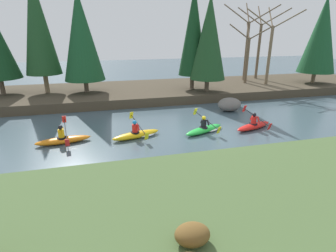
% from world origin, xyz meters
% --- Properties ---
extents(ground_plane, '(90.00, 90.00, 0.00)m').
position_xyz_m(ground_plane, '(0.00, 0.00, 0.00)').
color(ground_plane, '#425660').
extents(riverbank_near, '(44.00, 7.97, 0.61)m').
position_xyz_m(riverbank_near, '(0.00, -7.42, 0.31)').
color(riverbank_near, '#4C6638').
rests_on(riverbank_near, ground).
extents(riverbank_far, '(44.00, 8.39, 0.71)m').
position_xyz_m(riverbank_far, '(0.00, 10.40, 0.36)').
color(riverbank_far, '#473D2D').
rests_on(riverbank_far, ground).
extents(conifer_tree_left, '(2.74, 2.74, 9.24)m').
position_xyz_m(conifer_tree_left, '(-9.74, 10.45, 6.07)').
color(conifer_tree_left, '#7A664C').
rests_on(conifer_tree_left, riverbank_far).
extents(conifer_tree_mid_left, '(3.23, 3.23, 7.92)m').
position_xyz_m(conifer_tree_mid_left, '(-6.57, 9.69, 5.18)').
color(conifer_tree_mid_left, brown).
rests_on(conifer_tree_mid_left, riverbank_far).
extents(conifer_tree_centre, '(2.42, 2.42, 8.44)m').
position_xyz_m(conifer_tree_centre, '(2.44, 8.92, 5.53)').
color(conifer_tree_centre, brown).
rests_on(conifer_tree_centre, riverbank_far).
extents(conifer_tree_mid_right, '(2.92, 2.92, 7.56)m').
position_xyz_m(conifer_tree_mid_right, '(3.30, 7.59, 5.00)').
color(conifer_tree_mid_right, brown).
rests_on(conifer_tree_mid_right, riverbank_far).
extents(conifer_tree_right, '(3.36, 3.36, 7.95)m').
position_xyz_m(conifer_tree_right, '(15.04, 8.66, 5.21)').
color(conifer_tree_right, '#7A664C').
rests_on(conifer_tree_right, riverbank_far).
extents(bare_tree_upstream, '(3.15, 3.11, 5.68)m').
position_xyz_m(bare_tree_upstream, '(8.56, 10.42, 3.39)').
color(bare_tree_upstream, brown).
rests_on(bare_tree_upstream, riverbank_far).
extents(bare_tree_mid_upstream, '(4.19, 4.14, 7.67)m').
position_xyz_m(bare_tree_mid_upstream, '(9.33, 12.03, 4.32)').
color(bare_tree_mid_upstream, brown).
rests_on(bare_tree_mid_upstream, riverbank_far).
extents(bare_tree_mid_downstream, '(3.86, 3.81, 7.02)m').
position_xyz_m(bare_tree_mid_downstream, '(10.13, 9.24, 4.02)').
color(bare_tree_mid_downstream, '#7A664C').
rests_on(bare_tree_mid_downstream, riverbank_far).
extents(bare_tree_downstream, '(4.08, 4.03, 7.45)m').
position_xyz_m(bare_tree_downstream, '(11.13, 12.65, 4.22)').
color(bare_tree_downstream, brown).
rests_on(bare_tree_downstream, riverbank_far).
extents(shrub_clump_third, '(0.87, 0.72, 0.47)m').
position_xyz_m(shrub_clump_third, '(-3.53, -8.23, 0.85)').
color(shrub_clump_third, brown).
rests_on(shrub_clump_third, riverbank_near).
extents(kayaker_lead, '(2.75, 2.01, 1.20)m').
position_xyz_m(kayaker_lead, '(3.25, -0.01, 0.22)').
color(kayaker_lead, red).
rests_on(kayaker_lead, ground).
extents(kayaker_middle, '(2.72, 1.97, 1.20)m').
position_xyz_m(kayaker_middle, '(0.24, 0.19, 0.20)').
color(kayaker_middle, green).
rests_on(kayaker_middle, ground).
extents(kayaker_trailing, '(2.77, 2.03, 1.20)m').
position_xyz_m(kayaker_trailing, '(-3.63, 0.34, 0.20)').
color(kayaker_trailing, yellow).
rests_on(kayaker_trailing, ground).
extents(kayaker_far_back, '(2.80, 2.07, 1.20)m').
position_xyz_m(kayaker_far_back, '(-7.46, 0.47, 0.22)').
color(kayaker_far_back, orange).
rests_on(kayaker_far_back, ground).
extents(boulder_midstream, '(1.74, 1.36, 0.98)m').
position_xyz_m(boulder_midstream, '(3.58, 3.84, 0.49)').
color(boulder_midstream, slate).
rests_on(boulder_midstream, ground).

